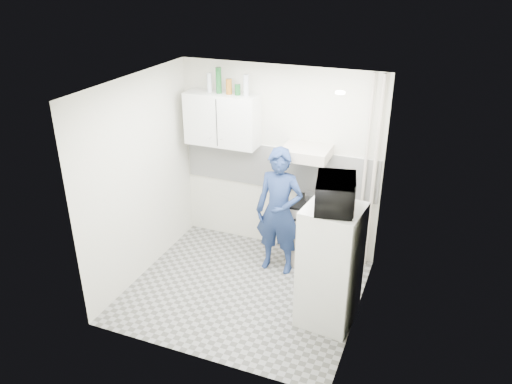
% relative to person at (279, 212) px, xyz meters
% --- Properties ---
extents(floor, '(2.80, 2.80, 0.00)m').
position_rel_person_xyz_m(floor, '(-0.22, -0.65, -0.85)').
color(floor, gray).
rests_on(floor, ground).
extents(ceiling, '(2.80, 2.80, 0.00)m').
position_rel_person_xyz_m(ceiling, '(-0.22, -0.65, 1.75)').
color(ceiling, white).
rests_on(ceiling, wall_back).
extents(wall_back, '(2.80, 0.00, 2.80)m').
position_rel_person_xyz_m(wall_back, '(-0.22, 0.60, 0.45)').
color(wall_back, silver).
rests_on(wall_back, floor).
extents(wall_left, '(0.00, 2.60, 2.60)m').
position_rel_person_xyz_m(wall_left, '(-1.62, -0.65, 0.45)').
color(wall_left, silver).
rests_on(wall_left, floor).
extents(wall_right, '(0.00, 2.60, 2.60)m').
position_rel_person_xyz_m(wall_right, '(1.18, -0.65, 0.45)').
color(wall_right, silver).
rests_on(wall_right, floor).
extents(person, '(0.62, 0.41, 1.70)m').
position_rel_person_xyz_m(person, '(0.00, 0.00, 0.00)').
color(person, navy).
rests_on(person, floor).
extents(stove, '(0.54, 0.54, 0.86)m').
position_rel_person_xyz_m(stove, '(0.35, 0.35, -0.42)').
color(stove, '#C1B4A4').
rests_on(stove, floor).
extents(fridge, '(0.66, 0.66, 1.44)m').
position_rel_person_xyz_m(fridge, '(0.88, -0.79, -0.13)').
color(fridge, silver).
rests_on(fridge, floor).
extents(stove_top, '(0.52, 0.52, 0.03)m').
position_rel_person_xyz_m(stove_top, '(0.35, 0.35, 0.03)').
color(stove_top, black).
rests_on(stove_top, stove).
extents(saucepan, '(0.16, 0.16, 0.09)m').
position_rel_person_xyz_m(saucepan, '(0.30, 0.41, 0.09)').
color(saucepan, silver).
rests_on(saucepan, stove_top).
extents(microwave, '(0.66, 0.51, 0.32)m').
position_rel_person_xyz_m(microwave, '(0.88, -0.79, 0.75)').
color(microwave, black).
rests_on(microwave, fridge).
extents(bottle_c, '(0.06, 0.06, 0.25)m').
position_rel_person_xyz_m(bottle_c, '(-1.15, 0.43, 1.47)').
color(bottle_c, '#B2B7BC').
rests_on(bottle_c, upper_cabinet).
extents(bottle_d, '(0.08, 0.08, 0.34)m').
position_rel_person_xyz_m(bottle_d, '(-1.01, 0.43, 1.52)').
color(bottle_d, '#144C1E').
rests_on(bottle_d, upper_cabinet).
extents(canister_a, '(0.08, 0.08, 0.20)m').
position_rel_person_xyz_m(canister_a, '(-0.87, 0.43, 1.45)').
color(canister_a, brown).
rests_on(canister_a, upper_cabinet).
extents(canister_b, '(0.07, 0.07, 0.14)m').
position_rel_person_xyz_m(canister_b, '(-0.74, 0.43, 1.42)').
color(canister_b, '#144C1E').
rests_on(canister_b, upper_cabinet).
extents(bottle_e, '(0.07, 0.07, 0.28)m').
position_rel_person_xyz_m(bottle_e, '(-0.63, 0.43, 1.49)').
color(bottle_e, '#B2B7BC').
rests_on(bottle_e, upper_cabinet).
extents(upper_cabinet, '(1.00, 0.35, 0.70)m').
position_rel_person_xyz_m(upper_cabinet, '(-0.97, 0.43, 1.00)').
color(upper_cabinet, silver).
rests_on(upper_cabinet, wall_back).
extents(range_hood, '(0.60, 0.50, 0.14)m').
position_rel_person_xyz_m(range_hood, '(0.23, 0.35, 0.72)').
color(range_hood, '#C1B4A4').
rests_on(range_hood, wall_back).
extents(backsplash, '(2.74, 0.03, 0.60)m').
position_rel_person_xyz_m(backsplash, '(-0.22, 0.59, 0.35)').
color(backsplash, white).
rests_on(backsplash, wall_back).
extents(pipe_a, '(0.05, 0.05, 2.60)m').
position_rel_person_xyz_m(pipe_a, '(1.08, 0.52, 0.45)').
color(pipe_a, '#C1B4A4').
rests_on(pipe_a, floor).
extents(pipe_b, '(0.04, 0.04, 2.60)m').
position_rel_person_xyz_m(pipe_b, '(0.96, 0.52, 0.45)').
color(pipe_b, '#C1B4A4').
rests_on(pipe_b, floor).
extents(ceiling_spot_fixture, '(0.10, 0.10, 0.02)m').
position_rel_person_xyz_m(ceiling_spot_fixture, '(0.78, -0.45, 1.72)').
color(ceiling_spot_fixture, white).
rests_on(ceiling_spot_fixture, ceiling).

